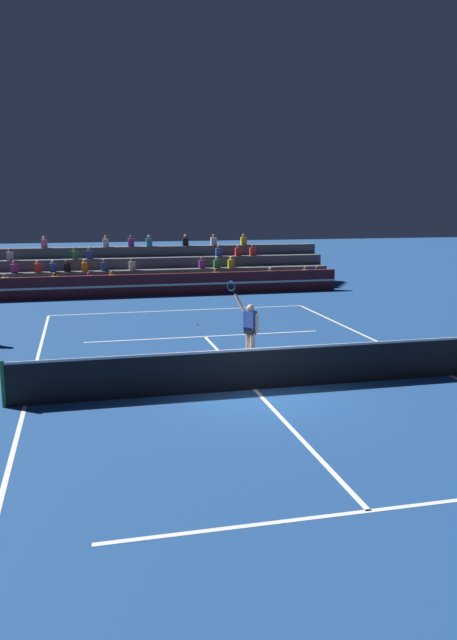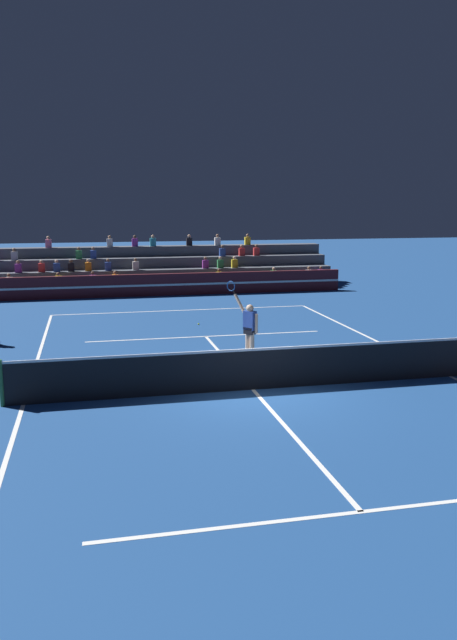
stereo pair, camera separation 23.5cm
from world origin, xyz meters
TOP-DOWN VIEW (x-y plane):
  - ground_plane at (0.00, 0.00)m, footprint 120.00×120.00m
  - court_lines at (0.00, 0.00)m, footprint 11.10×23.90m
  - tennis_net at (0.00, 0.00)m, footprint 12.00×0.10m
  - sponsor_banner_wall at (0.00, 16.43)m, footprint 18.00×0.26m
  - bleacher_stand at (-0.01, 19.60)m, footprint 18.61×3.80m
  - tennis_player at (0.60, 2.71)m, footprint 0.76×1.00m
  - tennis_ball at (0.11, 8.55)m, footprint 0.07×0.07m

SIDE VIEW (x-z plane):
  - ground_plane at x=0.00m, z-range 0.00..0.00m
  - court_lines at x=0.00m, z-range 0.00..0.01m
  - tennis_ball at x=0.11m, z-range 0.00..0.07m
  - tennis_net at x=0.00m, z-range -0.01..1.09m
  - sponsor_banner_wall at x=0.00m, z-range 0.00..1.10m
  - bleacher_stand at x=-0.01m, z-range -0.58..2.25m
  - tennis_player at x=0.60m, z-range -0.22..2.18m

